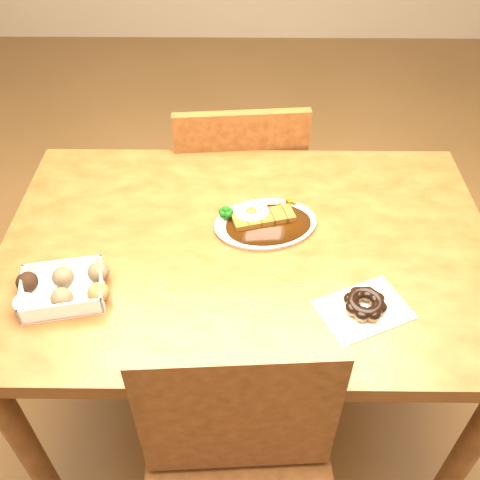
{
  "coord_description": "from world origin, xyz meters",
  "views": [
    {
      "loc": [
        -0.01,
        -0.94,
        1.65
      ],
      "look_at": [
        -0.02,
        -0.05,
        0.81
      ],
      "focal_mm": 40.0,
      "sensor_mm": 36.0,
      "label": 1
    }
  ],
  "objects_px": {
    "table": "(247,271)",
    "donut_box": "(63,288)",
    "katsu_curry_plate": "(263,221)",
    "chair_far": "(239,193)",
    "pon_de_ring": "(365,304)"
  },
  "relations": [
    {
      "from": "table",
      "to": "donut_box",
      "type": "xyz_separation_m",
      "value": [
        -0.4,
        -0.17,
        0.12
      ]
    },
    {
      "from": "katsu_curry_plate",
      "to": "donut_box",
      "type": "bearing_deg",
      "value": -151.68
    },
    {
      "from": "chair_far",
      "to": "katsu_curry_plate",
      "type": "bearing_deg",
      "value": 93.26
    },
    {
      "from": "donut_box",
      "to": "pon_de_ring",
      "type": "xyz_separation_m",
      "value": [
        0.65,
        -0.03,
        -0.01
      ]
    },
    {
      "from": "table",
      "to": "donut_box",
      "type": "relative_size",
      "value": 5.68
    },
    {
      "from": "chair_far",
      "to": "donut_box",
      "type": "height_order",
      "value": "chair_far"
    },
    {
      "from": "chair_far",
      "to": "pon_de_ring",
      "type": "xyz_separation_m",
      "value": [
        0.28,
        -0.74,
        0.29
      ]
    },
    {
      "from": "donut_box",
      "to": "pon_de_ring",
      "type": "distance_m",
      "value": 0.65
    },
    {
      "from": "chair_far",
      "to": "donut_box",
      "type": "distance_m",
      "value": 0.85
    },
    {
      "from": "katsu_curry_plate",
      "to": "donut_box",
      "type": "xyz_separation_m",
      "value": [
        -0.44,
        -0.24,
        0.01
      ]
    },
    {
      "from": "table",
      "to": "donut_box",
      "type": "height_order",
      "value": "donut_box"
    },
    {
      "from": "table",
      "to": "katsu_curry_plate",
      "type": "xyz_separation_m",
      "value": [
        0.04,
        0.07,
        0.11
      ]
    },
    {
      "from": "katsu_curry_plate",
      "to": "pon_de_ring",
      "type": "relative_size",
      "value": 1.26
    },
    {
      "from": "chair_far",
      "to": "table",
      "type": "bearing_deg",
      "value": 88.03
    },
    {
      "from": "table",
      "to": "chair_far",
      "type": "height_order",
      "value": "chair_far"
    }
  ]
}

